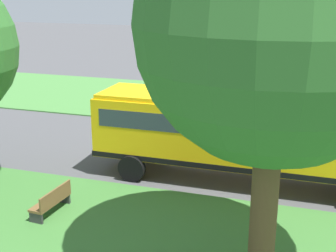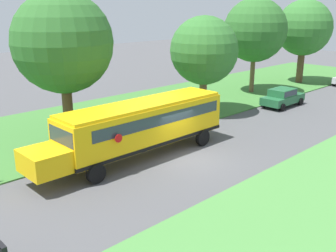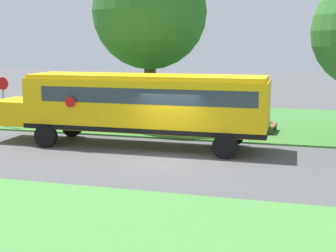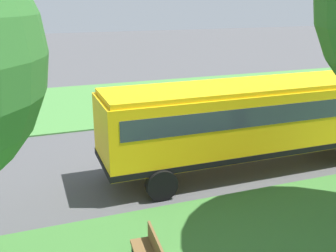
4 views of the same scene
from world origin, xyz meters
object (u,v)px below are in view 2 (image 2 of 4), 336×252
school_bus (140,124)px  car_green_nearest (283,96)px  oak_tree_across_road (303,27)px  park_bench (157,116)px  oak_tree_roadside_mid (203,50)px  oak_tree_far_end (255,30)px  oak_tree_beside_bus (63,44)px

school_bus → car_green_nearest: school_bus is taller
school_bus → oak_tree_across_road: 28.22m
car_green_nearest → park_bench: car_green_nearest is taller
oak_tree_roadside_mid → oak_tree_across_road: oak_tree_across_road is taller
oak_tree_far_end → park_bench: bearing=-85.1°
school_bus → oak_tree_roadside_mid: oak_tree_roadside_mid is taller
oak_tree_beside_bus → oak_tree_roadside_mid: bearing=81.2°
car_green_nearest → oak_tree_beside_bus: (-5.07, -17.72, 5.23)m
oak_tree_far_end → oak_tree_across_road: bearing=85.6°
school_bus → oak_tree_beside_bus: size_ratio=1.33×
car_green_nearest → oak_tree_roadside_mid: bearing=-116.7°
car_green_nearest → oak_tree_far_end: oak_tree_far_end is taller
school_bus → oak_tree_far_end: bearing=106.5°
car_green_nearest → oak_tree_roadside_mid: oak_tree_roadside_mid is taller
car_green_nearest → school_bus: bearing=-88.0°
oak_tree_beside_bus → oak_tree_far_end: oak_tree_beside_bus is taller
school_bus → car_green_nearest: 16.45m
car_green_nearest → park_bench: size_ratio=2.70×
oak_tree_beside_bus → oak_tree_roadside_mid: (1.71, 11.05, -1.06)m
car_green_nearest → park_bench: bearing=-109.6°
oak_tree_beside_bus → oak_tree_far_end: (-0.05, 20.49, 0.01)m
car_green_nearest → park_bench: 11.74m
school_bus → oak_tree_beside_bus: bearing=-166.9°
school_bus → oak_tree_across_road: bearing=100.4°
car_green_nearest → oak_tree_roadside_mid: (-3.37, -6.68, 4.17)m
car_green_nearest → oak_tree_far_end: 7.83m
oak_tree_beside_bus → park_bench: bearing=80.3°
school_bus → park_bench: (-4.51, 5.35, -1.45)m
school_bus → car_green_nearest: size_ratio=2.82×
oak_tree_across_road → park_bench: (0.55, -22.09, -5.62)m
oak_tree_roadside_mid → oak_tree_far_end: size_ratio=0.84×
oak_tree_roadside_mid → park_bench: oak_tree_roadside_mid is taller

